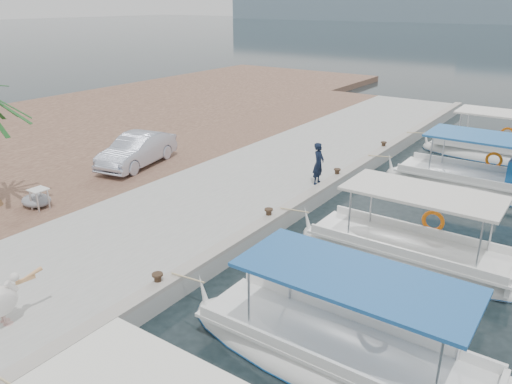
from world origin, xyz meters
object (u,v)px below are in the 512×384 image
at_px(pelican, 1,300).
at_px(fisherman, 319,164).
at_px(fishing_caique_c, 409,258).
at_px(parked_car, 137,150).
at_px(fishing_caique_b, 339,361).
at_px(fishing_caique_d, 479,186).
at_px(fishing_caique_e, 493,155).

xyz_separation_m(pelican, fisherman, (1.40, 11.85, 0.25)).
relative_size(fishing_caique_c, fisherman, 4.34).
distance_m(fishing_caique_c, parked_car, 12.23).
bearing_deg(fisherman, fishing_caique_b, -154.32).
bearing_deg(parked_car, fishing_caique_d, 16.30).
xyz_separation_m(fishing_caique_c, fishing_caique_d, (0.35, 7.41, 0.06)).
bearing_deg(pelican, fishing_caique_b, 28.35).
bearing_deg(fishing_caique_e, parked_car, -135.89).
bearing_deg(fisherman, fishing_caique_d, -55.43).
height_order(fishing_caique_d, fisherman, fishing_caique_d).
xyz_separation_m(fishing_caique_c, fisherman, (-4.72, 3.19, 1.19)).
bearing_deg(fisherman, fishing_caique_e, -31.60).
bearing_deg(fishing_caique_b, fishing_caique_e, 91.25).
xyz_separation_m(fishing_caique_d, pelican, (-6.47, -16.07, 0.88)).
height_order(fishing_caique_c, pelican, fishing_caique_c).
bearing_deg(fishing_caique_e, fishing_caique_b, -88.75).
height_order(pelican, parked_car, parked_car).
xyz_separation_m(fishing_caique_b, fishing_caique_c, (-0.30, 5.20, 0.00)).
bearing_deg(pelican, fisherman, 83.29).
xyz_separation_m(fishing_caique_e, parked_car, (-12.07, -11.70, 1.05)).
relative_size(fishing_caique_b, pelican, 5.39).
relative_size(fishing_caique_b, fishing_caique_e, 1.11).
height_order(fishing_caique_b, pelican, fishing_caique_b).
xyz_separation_m(fishing_caique_c, fishing_caique_e, (-0.08, 12.52, -0.00)).
distance_m(fishing_caique_c, pelican, 10.64).
distance_m(fishing_caique_e, pelican, 22.04).
bearing_deg(parked_car, fishing_caique_e, 32.63).
distance_m(fishing_caique_e, parked_car, 16.85).
relative_size(fishing_caique_b, fishing_caique_d, 1.01).
height_order(fishing_caique_d, fishing_caique_e, same).
relative_size(fishing_caique_d, parked_car, 1.83).
xyz_separation_m(fishing_caique_b, parked_car, (-12.46, 6.02, 1.05)).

